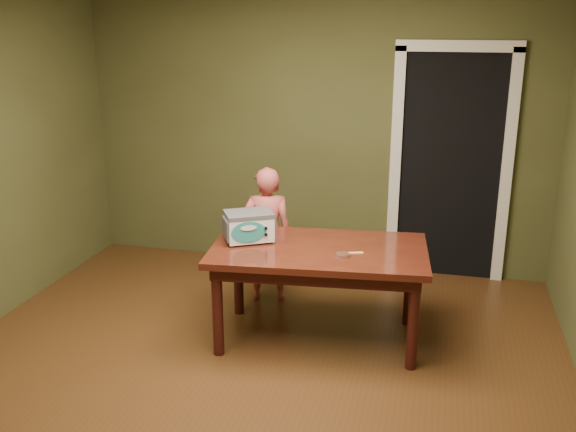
{
  "coord_description": "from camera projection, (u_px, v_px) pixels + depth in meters",
  "views": [
    {
      "loc": [
        1.22,
        -3.5,
        2.39
      ],
      "look_at": [
        0.12,
        1.0,
        0.95
      ],
      "focal_mm": 40.0,
      "sensor_mm": 36.0,
      "label": 1
    }
  ],
  "objects": [
    {
      "name": "floor",
      "position": [
        235.0,
        395.0,
        4.24
      ],
      "size": [
        5.0,
        5.0,
        0.0
      ],
      "primitive_type": "plane",
      "color": "#4F2F16",
      "rests_on": "ground"
    },
    {
      "name": "room_shell",
      "position": [
        227.0,
        140.0,
        3.73
      ],
      "size": [
        4.52,
        5.02,
        2.61
      ],
      "color": "#4D532C",
      "rests_on": "ground"
    },
    {
      "name": "doorway",
      "position": [
        450.0,
        161.0,
        6.21
      ],
      "size": [
        1.1,
        0.66,
        2.25
      ],
      "color": "black",
      "rests_on": "ground"
    },
    {
      "name": "dining_table",
      "position": [
        319.0,
        260.0,
        4.8
      ],
      "size": [
        1.68,
        1.05,
        0.75
      ],
      "rotation": [
        0.0,
        0.0,
        0.1
      ],
      "color": "#3A150D",
      "rests_on": "floor"
    },
    {
      "name": "toy_oven",
      "position": [
        249.0,
        225.0,
        4.88
      ],
      "size": [
        0.44,
        0.39,
        0.23
      ],
      "rotation": [
        0.0,
        0.0,
        0.51
      ],
      "color": "#4C4F54",
      "rests_on": "dining_table"
    },
    {
      "name": "baking_pan",
      "position": [
        343.0,
        255.0,
        4.6
      ],
      "size": [
        0.1,
        0.1,
        0.02
      ],
      "color": "silver",
      "rests_on": "dining_table"
    },
    {
      "name": "spatula",
      "position": [
        351.0,
        253.0,
        4.65
      ],
      "size": [
        0.18,
        0.08,
        0.01
      ],
      "primitive_type": "cube",
      "rotation": [
        0.0,
        0.0,
        0.3
      ],
      "color": "#F5E06A",
      "rests_on": "dining_table"
    },
    {
      "name": "child",
      "position": [
        267.0,
        235.0,
        5.51
      ],
      "size": [
        0.49,
        0.37,
        1.2
      ],
      "primitive_type": "imported",
      "rotation": [
        0.0,
        0.0,
        3.35
      ],
      "color": "#BF524E",
      "rests_on": "floor"
    }
  ]
}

